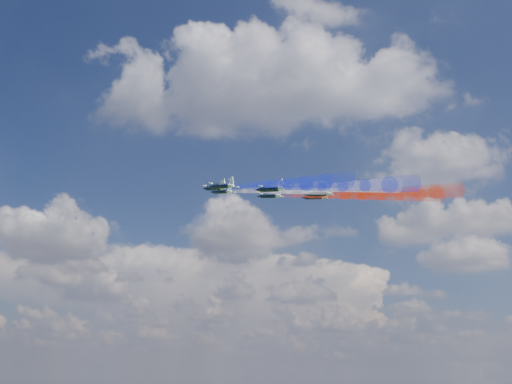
# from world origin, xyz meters

# --- Properties ---
(jet_lead) EXTENTS (14.19, 13.89, 5.96)m
(jet_lead) POSITION_xyz_m (-27.32, 17.37, 147.21)
(jet_lead) COLOR black
(trail_lead) EXTENTS (30.91, 25.45, 11.41)m
(trail_lead) POSITION_xyz_m (-9.45, 3.54, 142.47)
(trail_lead) COLOR white
(jet_inner_left) EXTENTS (14.19, 13.89, 5.96)m
(jet_inner_left) POSITION_xyz_m (-25.81, 3.71, 143.87)
(jet_inner_left) COLOR black
(trail_inner_left) EXTENTS (30.91, 25.45, 11.41)m
(trail_inner_left) POSITION_xyz_m (-7.95, -10.12, 139.13)
(trail_inner_left) COLOR #1929DA
(jet_inner_right) EXTENTS (14.19, 13.89, 5.96)m
(jet_inner_right) POSITION_xyz_m (-12.89, 18.33, 145.31)
(jet_inner_right) COLOR black
(trail_inner_right) EXTENTS (30.91, 25.45, 11.41)m
(trail_inner_right) POSITION_xyz_m (4.98, 4.50, 140.57)
(trail_inner_right) COLOR red
(jet_outer_left) EXTENTS (14.19, 13.89, 5.96)m
(jet_outer_left) POSITION_xyz_m (-20.57, -9.46, 139.92)
(jet_outer_left) COLOR black
(trail_outer_left) EXTENTS (30.91, 25.45, 11.41)m
(trail_outer_left) POSITION_xyz_m (-2.70, -23.29, 135.18)
(trail_outer_left) COLOR #1929DA
(jet_center_third) EXTENTS (14.19, 13.89, 5.96)m
(jet_center_third) POSITION_xyz_m (-10.46, 3.15, 142.35)
(jet_center_third) COLOR black
(trail_center_third) EXTENTS (30.91, 25.45, 11.41)m
(trail_center_third) POSITION_xyz_m (7.40, -10.68, 137.61)
(trail_center_third) COLOR white
(jet_outer_right) EXTENTS (14.19, 13.89, 5.96)m
(jet_outer_right) POSITION_xyz_m (0.53, 18.20, 144.13)
(jet_outer_right) COLOR black
(trail_outer_right) EXTENTS (30.91, 25.45, 11.41)m
(trail_outer_right) POSITION_xyz_m (18.40, 4.37, 139.39)
(trail_outer_right) COLOR red
(jet_rear_left) EXTENTS (14.19, 13.89, 5.96)m
(jet_rear_left) POSITION_xyz_m (-8.05, -10.50, 138.16)
(jet_rear_left) COLOR black
(trail_rear_left) EXTENTS (30.91, 25.45, 11.41)m
(trail_rear_left) POSITION_xyz_m (9.82, -24.33, 133.42)
(trail_rear_left) COLOR #1929DA
(jet_rear_right) EXTENTS (14.19, 13.89, 5.96)m
(jet_rear_right) POSITION_xyz_m (2.59, 5.19, 141.03)
(jet_rear_right) COLOR black
(trail_rear_right) EXTENTS (30.91, 25.45, 11.41)m
(trail_rear_right) POSITION_xyz_m (20.46, -8.64, 136.29)
(trail_rear_right) COLOR red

